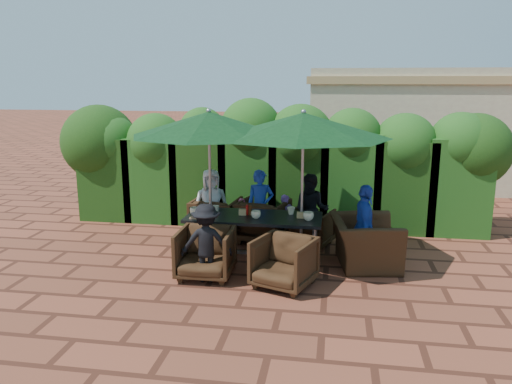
# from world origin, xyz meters

# --- Properties ---
(ground) EXTENTS (80.00, 80.00, 0.00)m
(ground) POSITION_xyz_m (0.00, 0.00, 0.00)
(ground) COLOR brown
(ground) RESTS_ON ground
(dining_table) EXTENTS (2.18, 0.90, 0.75)m
(dining_table) POSITION_xyz_m (-0.07, 0.12, 0.67)
(dining_table) COLOR black
(dining_table) RESTS_ON ground
(umbrella_left) EXTENTS (2.54, 2.54, 2.46)m
(umbrella_left) POSITION_xyz_m (-0.80, 0.17, 2.21)
(umbrella_left) COLOR gray
(umbrella_left) RESTS_ON ground
(umbrella_right) EXTENTS (2.72, 2.72, 2.46)m
(umbrella_right) POSITION_xyz_m (0.69, 0.14, 2.21)
(umbrella_right) COLOR gray
(umbrella_right) RESTS_ON ground
(chair_far_left) EXTENTS (0.89, 0.85, 0.84)m
(chair_far_left) POSITION_xyz_m (-0.97, 1.18, 0.42)
(chair_far_left) COLOR black
(chair_far_left) RESTS_ON ground
(chair_far_mid) EXTENTS (1.00, 0.96, 0.86)m
(chair_far_mid) POSITION_xyz_m (-0.07, 1.12, 0.43)
(chair_far_mid) COLOR black
(chair_far_mid) RESTS_ON ground
(chair_far_right) EXTENTS (0.89, 0.86, 0.73)m
(chair_far_right) POSITION_xyz_m (0.80, 1.02, 0.37)
(chair_far_right) COLOR black
(chair_far_right) RESTS_ON ground
(chair_near_left) EXTENTS (0.81, 0.76, 0.82)m
(chair_near_left) POSITION_xyz_m (-0.67, -0.71, 0.41)
(chair_near_left) COLOR black
(chair_near_left) RESTS_ON ground
(chair_near_right) EXTENTS (0.98, 0.95, 0.80)m
(chair_near_right) POSITION_xyz_m (0.52, -0.89, 0.40)
(chair_near_right) COLOR black
(chair_near_right) RESTS_ON ground
(chair_end_right) EXTENTS (0.91, 1.25, 1.01)m
(chair_end_right) POSITION_xyz_m (1.70, 0.18, 0.50)
(chair_end_right) COLOR black
(chair_end_right) RESTS_ON ground
(adult_far_left) EXTENTS (0.75, 0.59, 1.33)m
(adult_far_left) POSITION_xyz_m (-1.02, 1.06, 0.66)
(adult_far_left) COLOR silver
(adult_far_left) RESTS_ON ground
(adult_far_mid) EXTENTS (0.54, 0.47, 1.33)m
(adult_far_mid) POSITION_xyz_m (-0.11, 1.05, 0.67)
(adult_far_mid) COLOR #2142B4
(adult_far_mid) RESTS_ON ground
(adult_far_right) EXTENTS (0.66, 0.44, 1.29)m
(adult_far_right) POSITION_xyz_m (0.81, 1.02, 0.65)
(adult_far_right) COLOR black
(adult_far_right) RESTS_ON ground
(adult_near_left) EXTENTS (0.79, 0.47, 1.16)m
(adult_near_left) POSITION_xyz_m (-0.62, -0.83, 0.58)
(adult_near_left) COLOR black
(adult_near_left) RESTS_ON ground
(adult_end_right) EXTENTS (0.42, 0.79, 1.32)m
(adult_end_right) POSITION_xyz_m (1.68, 0.12, 0.66)
(adult_end_right) COLOR #2142B4
(adult_end_right) RESTS_ON ground
(child_left) EXTENTS (0.31, 0.27, 0.78)m
(child_left) POSITION_xyz_m (-0.48, 1.17, 0.39)
(child_left) COLOR #E04F7E
(child_left) RESTS_ON ground
(child_right) EXTENTS (0.39, 0.35, 0.87)m
(child_right) POSITION_xyz_m (0.34, 1.16, 0.44)
(child_right) COLOR #8F55B9
(child_right) RESTS_ON ground
(pedestrian_a) EXTENTS (1.45, 1.25, 1.53)m
(pedestrian_a) POSITION_xyz_m (1.74, 4.17, 0.76)
(pedestrian_a) COLOR #2E8323
(pedestrian_a) RESTS_ON ground
(pedestrian_b) EXTENTS (0.98, 0.75, 1.79)m
(pedestrian_b) POSITION_xyz_m (2.28, 4.46, 0.90)
(pedestrian_b) COLOR #E04F7E
(pedestrian_b) RESTS_ON ground
(pedestrian_c) EXTENTS (1.14, 1.08, 1.69)m
(pedestrian_c) POSITION_xyz_m (3.54, 4.30, 0.84)
(pedestrian_c) COLOR gray
(pedestrian_c) RESTS_ON ground
(cup_a) EXTENTS (0.17, 0.17, 0.13)m
(cup_a) POSITION_xyz_m (-1.02, -0.00, 0.82)
(cup_a) COLOR beige
(cup_a) RESTS_ON dining_table
(cup_b) EXTENTS (0.13, 0.13, 0.12)m
(cup_b) POSITION_xyz_m (-0.73, 0.20, 0.81)
(cup_b) COLOR beige
(cup_b) RESTS_ON dining_table
(cup_c) EXTENTS (0.16, 0.16, 0.12)m
(cup_c) POSITION_xyz_m (-0.02, -0.02, 0.81)
(cup_c) COLOR beige
(cup_c) RESTS_ON dining_table
(cup_d) EXTENTS (0.13, 0.13, 0.12)m
(cup_d) POSITION_xyz_m (0.51, 0.31, 0.81)
(cup_d) COLOR beige
(cup_d) RESTS_ON dining_table
(cup_e) EXTENTS (0.17, 0.17, 0.13)m
(cup_e) POSITION_xyz_m (0.81, -0.01, 0.82)
(cup_e) COLOR beige
(cup_e) RESTS_ON dining_table
(ketchup_bottle) EXTENTS (0.04, 0.04, 0.17)m
(ketchup_bottle) POSITION_xyz_m (-0.19, 0.15, 0.83)
(ketchup_bottle) COLOR #B20C0A
(ketchup_bottle) RESTS_ON dining_table
(sauce_bottle) EXTENTS (0.04, 0.04, 0.17)m
(sauce_bottle) POSITION_xyz_m (-0.14, 0.15, 0.83)
(sauce_bottle) COLOR #4C230C
(sauce_bottle) RESTS_ON dining_table
(serving_tray) EXTENTS (0.35, 0.25, 0.02)m
(serving_tray) POSITION_xyz_m (-0.88, -0.12, 0.76)
(serving_tray) COLOR #996C4A
(serving_tray) RESTS_ON dining_table
(number_block_left) EXTENTS (0.12, 0.06, 0.10)m
(number_block_left) POSITION_xyz_m (-0.26, 0.14, 0.80)
(number_block_left) COLOR tan
(number_block_left) RESTS_ON dining_table
(number_block_right) EXTENTS (0.12, 0.06, 0.10)m
(number_block_right) POSITION_xyz_m (0.68, 0.10, 0.80)
(number_block_right) COLOR tan
(number_block_right) RESTS_ON dining_table
(hedge_wall) EXTENTS (9.10, 1.60, 2.56)m
(hedge_wall) POSITION_xyz_m (-0.10, 2.32, 1.36)
(hedge_wall) COLOR black
(hedge_wall) RESTS_ON ground
(building) EXTENTS (6.20, 3.08, 3.20)m
(building) POSITION_xyz_m (3.50, 6.99, 1.61)
(building) COLOR beige
(building) RESTS_ON ground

